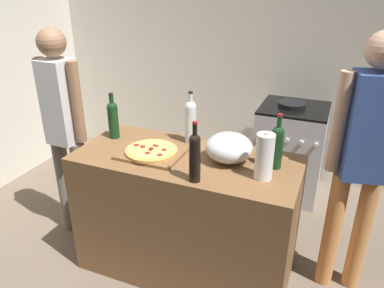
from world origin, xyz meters
The scene contains 14 objects.
ground_plane centered at (0.00, 1.20, -0.01)m, with size 4.68×3.00×0.02m, color #6B5B4C.
kitchen_wall_rear centered at (0.00, 2.45, 1.30)m, with size 4.68×0.10×2.60m, color silver.
counter centered at (0.13, 0.73, 0.45)m, with size 1.45×0.65×0.89m, color brown.
cutting_board centered at (-0.09, 0.68, 0.90)m, with size 0.40×0.32×0.02m, color brown.
pizza centered at (-0.09, 0.68, 0.92)m, with size 0.34×0.34×0.03m.
mixing_bowl centered at (0.39, 0.79, 0.98)m, with size 0.30×0.30×0.18m.
paper_towel_roll centered at (0.64, 0.65, 1.03)m, with size 0.10×0.10×0.28m.
wine_bottle_clear centered at (0.29, 0.48, 1.05)m, with size 0.07×0.07×0.36m.
wine_bottle_green centered at (-0.47, 0.83, 1.04)m, with size 0.07×0.07×0.33m.
wine_bottle_dark centered at (0.68, 0.81, 1.04)m, with size 0.07×0.07×0.34m.
wine_bottle_amber centered at (0.06, 0.96, 1.06)m, with size 0.08×0.08×0.36m.
stove centered at (0.62, 2.05, 0.44)m, with size 0.60×0.59×0.92m.
person_in_stripes centered at (-0.87, 0.77, 0.94)m, with size 0.38×0.21×1.64m.
person_in_red centered at (1.16, 0.98, 0.99)m, with size 0.40×0.25×1.70m.
Camera 1 is at (0.97, -1.22, 1.96)m, focal length 34.76 mm.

